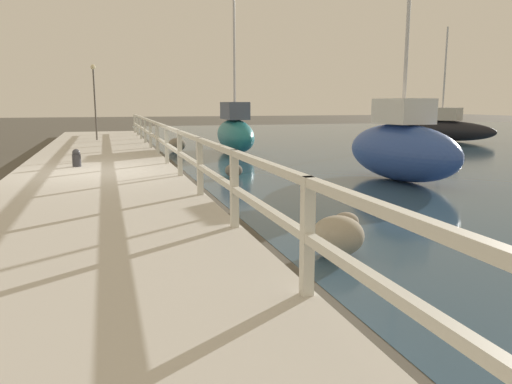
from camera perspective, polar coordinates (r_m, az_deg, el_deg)
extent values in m
plane|color=#4C473D|center=(12.65, -17.72, 1.00)|extent=(120.00, 120.00, 0.00)
cube|color=beige|center=(12.63, -17.76, 1.62)|extent=(3.89, 36.00, 0.27)
cube|color=silver|center=(4.25, 5.89, -5.11)|extent=(0.10, 0.10, 1.03)
cube|color=silver|center=(6.56, -2.49, 0.36)|extent=(0.10, 0.10, 1.03)
cube|color=silver|center=(8.97, -6.43, 2.95)|extent=(0.10, 0.10, 1.03)
cube|color=silver|center=(11.42, -8.70, 4.43)|extent=(0.10, 0.10, 1.03)
cube|color=silver|center=(13.88, -10.18, 5.38)|extent=(0.10, 0.10, 1.03)
cube|color=silver|center=(16.35, -11.21, 6.04)|extent=(0.10, 0.10, 1.03)
cube|color=silver|center=(18.83, -11.97, 6.53)|extent=(0.10, 0.10, 1.03)
cube|color=silver|center=(21.31, -12.55, 6.90)|extent=(0.10, 0.10, 1.03)
cube|color=silver|center=(23.79, -13.02, 7.20)|extent=(0.10, 0.10, 1.03)
cube|color=silver|center=(26.28, -13.39, 7.43)|extent=(0.10, 0.10, 1.03)
cube|color=silver|center=(28.77, -13.71, 7.63)|extent=(0.10, 0.10, 1.03)
cube|color=silver|center=(12.62, -9.57, 7.09)|extent=(0.09, 32.50, 0.08)
cube|color=silver|center=(12.65, -9.51, 4.95)|extent=(0.09, 32.50, 0.08)
ellipsoid|color=slate|center=(20.22, -9.03, 5.37)|extent=(0.71, 0.64, 0.53)
ellipsoid|color=gray|center=(6.38, 9.31, -4.96)|extent=(0.68, 0.61, 0.51)
ellipsoid|color=#666056|center=(12.99, -2.56, 2.48)|extent=(0.46, 0.42, 0.35)
ellipsoid|color=gray|center=(7.60, 10.25, -3.38)|extent=(0.39, 0.35, 0.29)
cylinder|color=#333338|center=(13.76, -19.81, 3.42)|extent=(0.22, 0.22, 0.32)
sphere|color=#333338|center=(13.74, -19.86, 4.24)|extent=(0.20, 0.20, 0.20)
cylinder|color=#514C47|center=(23.52, -17.92, 9.44)|extent=(0.07, 0.07, 3.08)
sphere|color=beige|center=(23.57, -18.14, 13.43)|extent=(0.21, 0.21, 0.21)
ellipsoid|color=black|center=(27.37, 20.41, 6.61)|extent=(3.16, 5.51, 1.02)
cube|color=beige|center=(27.34, 20.51, 8.35)|extent=(1.35, 1.97, 0.65)
cylinder|color=silver|center=(27.37, 20.78, 12.47)|extent=(0.09, 0.09, 4.58)
ellipsoid|color=#1E707A|center=(19.59, -2.44, 6.44)|extent=(1.31, 4.43, 1.27)
cube|color=#4C566B|center=(19.55, -2.46, 9.27)|extent=(0.87, 1.93, 0.66)
cylinder|color=silver|center=(19.69, -2.52, 17.01)|extent=(0.09, 0.09, 5.97)
ellipsoid|color=#2D4C9E|center=(12.82, 16.27, 4.38)|extent=(1.76, 3.97, 1.39)
cube|color=silver|center=(12.77, 16.50, 8.84)|extent=(1.10, 1.35, 0.61)
cylinder|color=silver|center=(12.84, 16.86, 15.88)|extent=(0.09, 0.09, 3.76)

